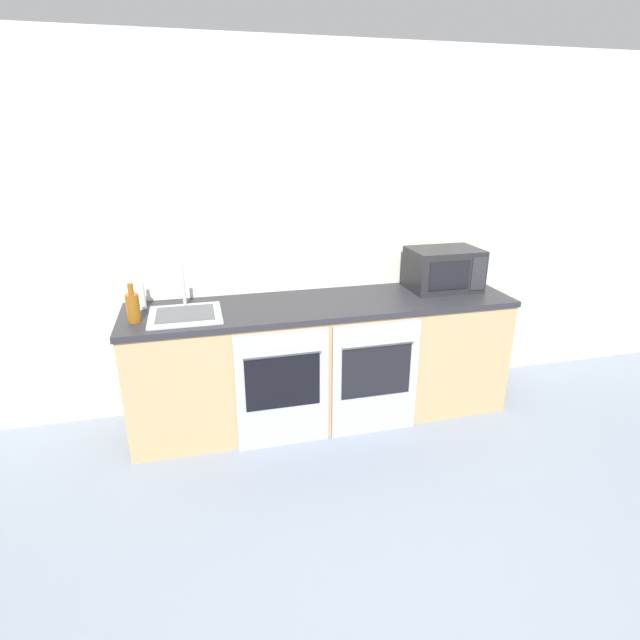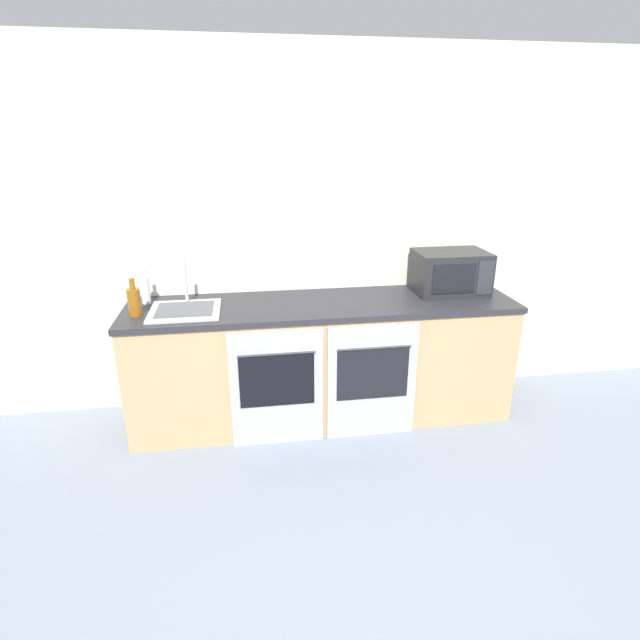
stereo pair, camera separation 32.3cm
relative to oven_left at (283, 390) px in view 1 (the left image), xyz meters
The scene contains 8 objects.
wall_back 1.18m from the oven_left, 63.02° to the left, with size 10.00×0.06×2.60m.
counter_back 0.50m from the oven_left, 43.94° to the left, with size 2.73×0.68×0.89m.
oven_left is the anchor object (origin of this frame).
oven_right 0.65m from the oven_left, ahead, with size 0.62×0.06×0.83m.
microwave 1.53m from the oven_left, 18.15° to the left, with size 0.52×0.37×0.31m.
bottle_clear 1.15m from the oven_left, 149.35° to the left, with size 0.06×0.06×0.25m.
bottle_amber 1.08m from the oven_left, 163.83° to the left, with size 0.08×0.08×0.25m.
sink 0.81m from the oven_left, 153.29° to the left, with size 0.46×0.43×0.30m.
Camera 1 is at (-0.84, -1.28, 1.99)m, focal length 28.00 mm.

